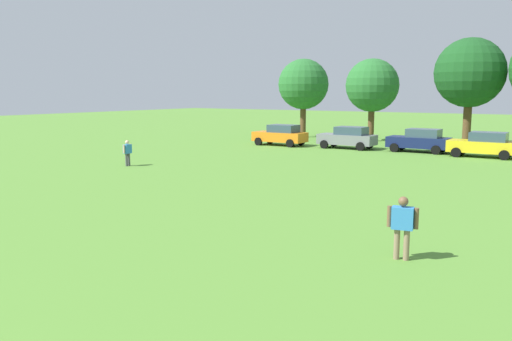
{
  "coord_description": "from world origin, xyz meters",
  "views": [
    {
      "loc": [
        11.1,
        -1.18,
        4.29
      ],
      "look_at": [
        4.24,
        9.5,
        2.4
      ],
      "focal_mm": 37.06,
      "sensor_mm": 36.0,
      "label": 1
    }
  ],
  "objects_px": {
    "bystander_near_trees": "(127,151)",
    "parked_car_navy_2": "(420,140)",
    "tree_right": "(470,73)",
    "parked_car_yellow_3": "(484,144)",
    "tree_far_left": "(303,84)",
    "adult_bystander": "(403,222)",
    "tree_left": "(372,86)",
    "parked_car_orange_0": "(281,135)",
    "parked_car_gray_1": "(348,137)"
  },
  "relations": [
    {
      "from": "bystander_near_trees",
      "to": "tree_right",
      "type": "bearing_deg",
      "value": 140.71
    },
    {
      "from": "parked_car_gray_1",
      "to": "tree_right",
      "type": "bearing_deg",
      "value": -135.0
    },
    {
      "from": "bystander_near_trees",
      "to": "parked_car_yellow_3",
      "type": "xyz_separation_m",
      "value": [
        16.77,
        15.66,
        -0.04
      ]
    },
    {
      "from": "adult_bystander",
      "to": "parked_car_gray_1",
      "type": "relative_size",
      "value": 0.39
    },
    {
      "from": "adult_bystander",
      "to": "tree_left",
      "type": "distance_m",
      "value": 33.93
    },
    {
      "from": "parked_car_orange_0",
      "to": "parked_car_gray_1",
      "type": "bearing_deg",
      "value": -172.69
    },
    {
      "from": "adult_bystander",
      "to": "tree_left",
      "type": "xyz_separation_m",
      "value": [
        -12.57,
        31.28,
        3.84
      ]
    },
    {
      "from": "bystander_near_trees",
      "to": "parked_car_navy_2",
      "type": "height_order",
      "value": "parked_car_navy_2"
    },
    {
      "from": "parked_car_navy_2",
      "to": "tree_right",
      "type": "bearing_deg",
      "value": -105.64
    },
    {
      "from": "adult_bystander",
      "to": "bystander_near_trees",
      "type": "height_order",
      "value": "adult_bystander"
    },
    {
      "from": "parked_car_orange_0",
      "to": "parked_car_yellow_3",
      "type": "distance_m",
      "value": 15.23
    },
    {
      "from": "tree_far_left",
      "to": "tree_right",
      "type": "xyz_separation_m",
      "value": [
        14.83,
        -0.14,
        0.78
      ]
    },
    {
      "from": "adult_bystander",
      "to": "tree_right",
      "type": "relative_size",
      "value": 0.19
    },
    {
      "from": "adult_bystander",
      "to": "parked_car_navy_2",
      "type": "relative_size",
      "value": 0.39
    },
    {
      "from": "tree_right",
      "to": "bystander_near_trees",
      "type": "bearing_deg",
      "value": -121.68
    },
    {
      "from": "tree_far_left",
      "to": "parked_car_orange_0",
      "type": "bearing_deg",
      "value": -74.8
    },
    {
      "from": "parked_car_yellow_3",
      "to": "tree_far_left",
      "type": "relative_size",
      "value": 0.58
    },
    {
      "from": "parked_car_yellow_3",
      "to": "bystander_near_trees",
      "type": "bearing_deg",
      "value": 43.04
    },
    {
      "from": "parked_car_navy_2",
      "to": "bystander_near_trees",
      "type": "bearing_deg",
      "value": 53.01
    },
    {
      "from": "parked_car_navy_2",
      "to": "tree_left",
      "type": "bearing_deg",
      "value": -46.19
    },
    {
      "from": "bystander_near_trees",
      "to": "parked_car_gray_1",
      "type": "height_order",
      "value": "parked_car_gray_1"
    },
    {
      "from": "parked_car_gray_1",
      "to": "parked_car_yellow_3",
      "type": "relative_size",
      "value": 1.0
    },
    {
      "from": "parked_car_yellow_3",
      "to": "tree_left",
      "type": "xyz_separation_m",
      "value": [
        -10.45,
        7.03,
        3.97
      ]
    },
    {
      "from": "parked_car_orange_0",
      "to": "tree_right",
      "type": "relative_size",
      "value": 0.5
    },
    {
      "from": "parked_car_gray_1",
      "to": "parked_car_yellow_3",
      "type": "distance_m",
      "value": 9.71
    },
    {
      "from": "parked_car_gray_1",
      "to": "parked_car_navy_2",
      "type": "bearing_deg",
      "value": -174.34
    },
    {
      "from": "parked_car_orange_0",
      "to": "tree_far_left",
      "type": "bearing_deg",
      "value": -74.8
    },
    {
      "from": "adult_bystander",
      "to": "tree_far_left",
      "type": "bearing_deg",
      "value": 110.84
    },
    {
      "from": "parked_car_navy_2",
      "to": "tree_far_left",
      "type": "xyz_separation_m",
      "value": [
        -12.98,
        6.76,
        4.13
      ]
    },
    {
      "from": "parked_car_navy_2",
      "to": "parked_car_yellow_3",
      "type": "distance_m",
      "value": 4.48
    },
    {
      "from": "adult_bystander",
      "to": "parked_car_yellow_3",
      "type": "distance_m",
      "value": 24.35
    },
    {
      "from": "parked_car_yellow_3",
      "to": "tree_left",
      "type": "height_order",
      "value": "tree_left"
    },
    {
      "from": "parked_car_orange_0",
      "to": "tree_far_left",
      "type": "relative_size",
      "value": 0.58
    },
    {
      "from": "tree_left",
      "to": "tree_far_left",
      "type": "bearing_deg",
      "value": 176.08
    },
    {
      "from": "adult_bystander",
      "to": "parked_car_orange_0",
      "type": "xyz_separation_m",
      "value": [
        -17.34,
        23.76,
        -0.13
      ]
    },
    {
      "from": "parked_car_navy_2",
      "to": "parked_car_yellow_3",
      "type": "height_order",
      "value": "same"
    },
    {
      "from": "parked_car_orange_0",
      "to": "parked_car_navy_2",
      "type": "height_order",
      "value": "same"
    },
    {
      "from": "tree_right",
      "to": "adult_bystander",
      "type": "bearing_deg",
      "value": -81.58
    },
    {
      "from": "bystander_near_trees",
      "to": "parked_car_navy_2",
      "type": "bearing_deg",
      "value": 135.4
    },
    {
      "from": "tree_left",
      "to": "parked_car_orange_0",
      "type": "bearing_deg",
      "value": -122.43
    },
    {
      "from": "parked_car_gray_1",
      "to": "tree_left",
      "type": "height_order",
      "value": "tree_left"
    },
    {
      "from": "parked_car_gray_1",
      "to": "tree_far_left",
      "type": "relative_size",
      "value": 0.58
    },
    {
      "from": "parked_car_orange_0",
      "to": "parked_car_navy_2",
      "type": "relative_size",
      "value": 1.0
    },
    {
      "from": "bystander_near_trees",
      "to": "parked_car_yellow_3",
      "type": "relative_size",
      "value": 0.35
    },
    {
      "from": "adult_bystander",
      "to": "parked_car_orange_0",
      "type": "height_order",
      "value": "parked_car_orange_0"
    },
    {
      "from": "tree_right",
      "to": "parked_car_yellow_3",
      "type": "bearing_deg",
      "value": -70.81
    },
    {
      "from": "adult_bystander",
      "to": "tree_far_left",
      "type": "height_order",
      "value": "tree_far_left"
    },
    {
      "from": "parked_car_gray_1",
      "to": "tree_far_left",
      "type": "height_order",
      "value": "tree_far_left"
    },
    {
      "from": "parked_car_navy_2",
      "to": "tree_far_left",
      "type": "height_order",
      "value": "tree_far_left"
    },
    {
      "from": "parked_car_yellow_3",
      "to": "tree_far_left",
      "type": "height_order",
      "value": "tree_far_left"
    }
  ]
}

